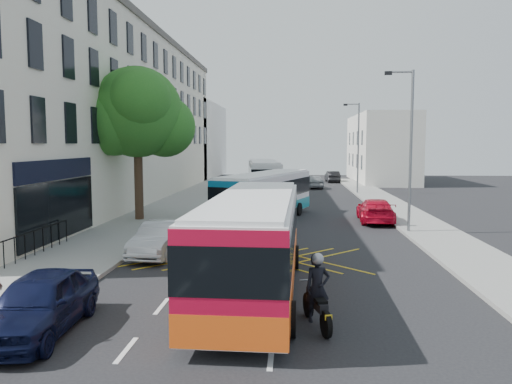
% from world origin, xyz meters
% --- Properties ---
extents(ground, '(120.00, 120.00, 0.00)m').
position_xyz_m(ground, '(0.00, 0.00, 0.00)').
color(ground, black).
rests_on(ground, ground).
extents(pavement_left, '(5.00, 70.00, 0.15)m').
position_xyz_m(pavement_left, '(-8.50, 15.00, 0.07)').
color(pavement_left, gray).
rests_on(pavement_left, ground).
extents(pavement_right, '(3.00, 70.00, 0.15)m').
position_xyz_m(pavement_right, '(7.50, 15.00, 0.07)').
color(pavement_right, gray).
rests_on(pavement_right, ground).
extents(terrace_main, '(8.30, 45.00, 13.50)m').
position_xyz_m(terrace_main, '(-14.00, 24.49, 6.76)').
color(terrace_main, beige).
rests_on(terrace_main, ground).
extents(terrace_far, '(8.00, 20.00, 10.00)m').
position_xyz_m(terrace_far, '(-14.00, 55.00, 5.00)').
color(terrace_far, silver).
rests_on(terrace_far, ground).
extents(building_right, '(6.00, 18.00, 8.00)m').
position_xyz_m(building_right, '(11.00, 48.00, 4.00)').
color(building_right, silver).
rests_on(building_right, ground).
extents(street_tree, '(6.30, 5.70, 8.80)m').
position_xyz_m(street_tree, '(-8.51, 14.97, 6.29)').
color(street_tree, '#382619').
rests_on(street_tree, pavement_left).
extents(lamp_near, '(1.45, 0.15, 8.00)m').
position_xyz_m(lamp_near, '(6.20, 12.00, 4.62)').
color(lamp_near, slate).
rests_on(lamp_near, pavement_right).
extents(lamp_far, '(1.45, 0.15, 8.00)m').
position_xyz_m(lamp_far, '(6.20, 32.00, 4.62)').
color(lamp_far, slate).
rests_on(lamp_far, pavement_right).
extents(railings, '(0.08, 5.60, 1.14)m').
position_xyz_m(railings, '(-9.70, 5.30, 0.72)').
color(railings, black).
rests_on(railings, pavement_left).
extents(bus_near, '(2.83, 10.68, 2.99)m').
position_xyz_m(bus_near, '(-0.72, 1.59, 1.57)').
color(bus_near, silver).
rests_on(bus_near, ground).
extents(bus_mid, '(5.45, 10.28, 2.83)m').
position_xyz_m(bus_mid, '(-1.13, 15.88, 1.49)').
color(bus_mid, silver).
rests_on(bus_mid, ground).
extents(bus_far, '(3.66, 11.04, 3.05)m').
position_xyz_m(bus_far, '(-2.12, 30.87, 1.60)').
color(bus_far, silver).
rests_on(bus_far, ground).
extents(motorbike, '(0.79, 2.07, 1.87)m').
position_xyz_m(motorbike, '(1.06, -1.25, 0.88)').
color(motorbike, black).
rests_on(motorbike, ground).
extents(parked_car_blue, '(1.95, 4.41, 1.48)m').
position_xyz_m(parked_car_blue, '(-5.60, -2.16, 0.74)').
color(parked_car_blue, black).
rests_on(parked_car_blue, ground).
extents(parked_car_silver, '(1.76, 4.30, 1.39)m').
position_xyz_m(parked_car_silver, '(-4.90, 6.27, 0.69)').
color(parked_car_silver, '#B6BABF').
rests_on(parked_car_silver, ground).
extents(red_hatchback, '(2.15, 4.81, 1.37)m').
position_xyz_m(red_hatchback, '(5.25, 15.76, 0.69)').
color(red_hatchback, red).
rests_on(red_hatchback, ground).
extents(distant_car_grey, '(3.10, 5.61, 1.49)m').
position_xyz_m(distant_car_grey, '(0.22, 41.21, 0.74)').
color(distant_car_grey, '#43454B').
rests_on(distant_car_grey, ground).
extents(distant_car_silver, '(2.07, 4.23, 1.39)m').
position_xyz_m(distant_car_silver, '(2.65, 37.99, 0.70)').
color(distant_car_silver, '#979A9E').
rests_on(distant_car_silver, ground).
extents(distant_car_dark, '(1.66, 4.08, 1.31)m').
position_xyz_m(distant_car_dark, '(5.18, 46.31, 0.66)').
color(distant_car_dark, black).
rests_on(distant_car_dark, ground).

